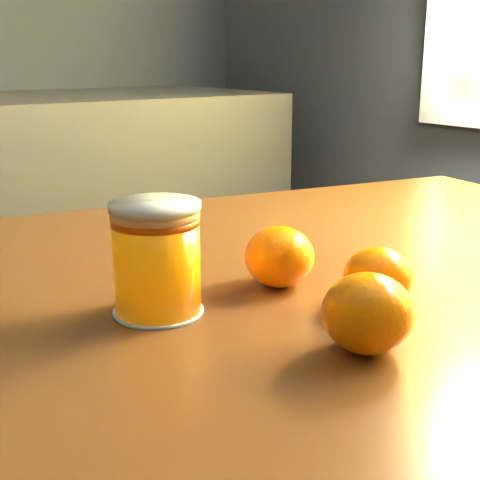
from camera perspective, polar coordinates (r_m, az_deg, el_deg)
table at (r=0.72m, az=3.82°, el=-10.43°), size 1.17×0.91×0.79m
juice_glass at (r=0.57m, az=-7.12°, el=-1.65°), size 0.08×0.08×0.10m
orange_front at (r=0.60m, az=11.69°, el=-3.14°), size 0.07×0.07×0.05m
orange_back at (r=0.63m, az=3.38°, el=-1.42°), size 0.07×0.07×0.06m
orange_extra at (r=0.50m, az=10.84°, el=-6.16°), size 0.08×0.08×0.06m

